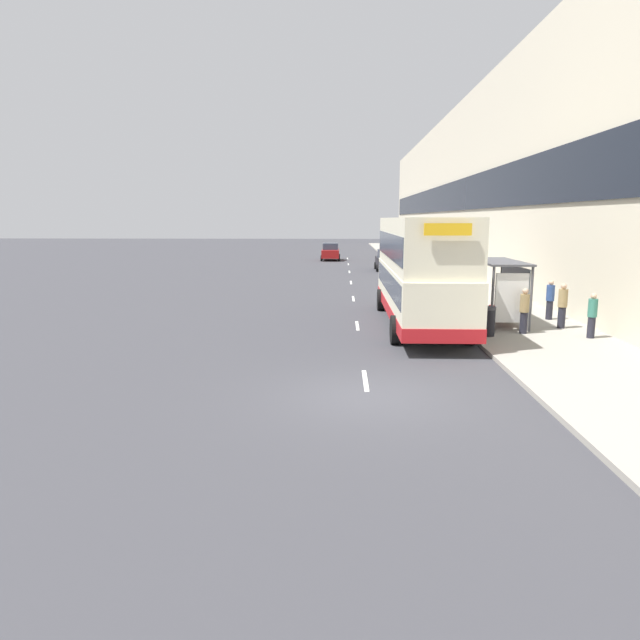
# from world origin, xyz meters

# --- Properties ---
(ground_plane) EXTENTS (220.00, 220.00, 0.00)m
(ground_plane) POSITION_xyz_m (0.00, 0.00, 0.00)
(ground_plane) COLOR #38383D
(pavement) EXTENTS (5.00, 93.00, 0.14)m
(pavement) POSITION_xyz_m (6.50, 38.50, 0.07)
(pavement) COLOR gray
(pavement) RESTS_ON ground_plane
(terrace_facade) EXTENTS (3.10, 93.00, 13.72)m
(terrace_facade) POSITION_xyz_m (10.49, 38.50, 6.86)
(terrace_facade) COLOR beige
(terrace_facade) RESTS_ON ground_plane
(lane_mark_0) EXTENTS (0.12, 2.00, 0.01)m
(lane_mark_0) POSITION_xyz_m (0.00, 1.38, 0.01)
(lane_mark_0) COLOR silver
(lane_mark_0) RESTS_ON ground_plane
(lane_mark_1) EXTENTS (0.12, 2.00, 0.01)m
(lane_mark_1) POSITION_xyz_m (0.00, 9.28, 0.01)
(lane_mark_1) COLOR silver
(lane_mark_1) RESTS_ON ground_plane
(lane_mark_2) EXTENTS (0.12, 2.00, 0.01)m
(lane_mark_2) POSITION_xyz_m (0.00, 17.17, 0.01)
(lane_mark_2) COLOR silver
(lane_mark_2) RESTS_ON ground_plane
(lane_mark_3) EXTENTS (0.12, 2.00, 0.01)m
(lane_mark_3) POSITION_xyz_m (0.00, 25.06, 0.01)
(lane_mark_3) COLOR silver
(lane_mark_3) RESTS_ON ground_plane
(lane_mark_4) EXTENTS (0.12, 2.00, 0.01)m
(lane_mark_4) POSITION_xyz_m (0.00, 32.96, 0.01)
(lane_mark_4) COLOR silver
(lane_mark_4) RESTS_ON ground_plane
(lane_mark_5) EXTENTS (0.12, 2.00, 0.01)m
(lane_mark_5) POSITION_xyz_m (0.00, 40.85, 0.01)
(lane_mark_5) COLOR silver
(lane_mark_5) RESTS_ON ground_plane
(lane_mark_6) EXTENTS (0.12, 2.00, 0.01)m
(lane_mark_6) POSITION_xyz_m (0.00, 48.75, 0.01)
(lane_mark_6) COLOR silver
(lane_mark_6) RESTS_ON ground_plane
(bus_shelter) EXTENTS (1.60, 4.20, 2.48)m
(bus_shelter) POSITION_xyz_m (5.77, 9.28, 1.88)
(bus_shelter) COLOR #4C4C51
(bus_shelter) RESTS_ON ground_plane
(double_decker_bus_near) EXTENTS (2.85, 11.38, 4.30)m
(double_decker_bus_near) POSITION_xyz_m (2.47, 9.46, 2.29)
(double_decker_bus_near) COLOR beige
(double_decker_bus_near) RESTS_ON ground_plane
(car_0) EXTENTS (1.97, 3.92, 1.77)m
(car_0) POSITION_xyz_m (-1.79, 45.96, 0.87)
(car_0) COLOR maroon
(car_0) RESTS_ON ground_plane
(car_1) EXTENTS (2.02, 4.15, 1.74)m
(car_1) POSITION_xyz_m (3.18, 34.36, 0.86)
(car_1) COLOR black
(car_1) RESTS_ON ground_plane
(pedestrian_at_shelter) EXTENTS (0.31, 0.31, 1.58)m
(pedestrian_at_shelter) POSITION_xyz_m (8.08, 6.56, 0.95)
(pedestrian_at_shelter) COLOR #23232D
(pedestrian_at_shelter) RESTS_ON ground_plane
(pedestrian_1) EXTENTS (0.34, 0.34, 1.72)m
(pedestrian_1) POSITION_xyz_m (7.74, 8.38, 1.02)
(pedestrian_1) COLOR #23232D
(pedestrian_1) RESTS_ON ground_plane
(pedestrian_2) EXTENTS (0.31, 0.31, 1.57)m
(pedestrian_2) POSITION_xyz_m (5.48, 12.00, 0.94)
(pedestrian_2) COLOR #23232D
(pedestrian_2) RESTS_ON ground_plane
(pedestrian_3) EXTENTS (0.33, 0.33, 1.65)m
(pedestrian_3) POSITION_xyz_m (5.98, 7.30, 0.98)
(pedestrian_3) COLOR #23232D
(pedestrian_3) RESTS_ON ground_plane
(pedestrian_4) EXTENTS (0.32, 0.32, 1.64)m
(pedestrian_4) POSITION_xyz_m (7.96, 10.30, 0.98)
(pedestrian_4) COLOR #23232D
(pedestrian_4) RESTS_ON ground_plane
(litter_bin) EXTENTS (0.55, 0.55, 1.05)m
(litter_bin) POSITION_xyz_m (4.55, 6.80, 0.67)
(litter_bin) COLOR black
(litter_bin) RESTS_ON ground_plane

